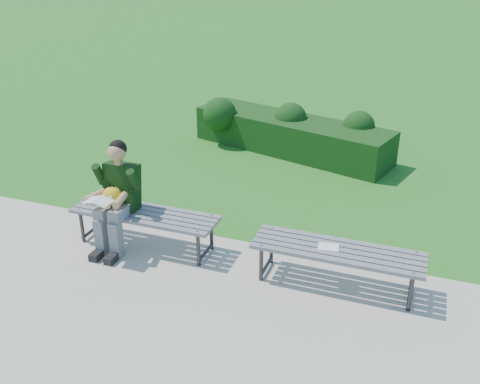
{
  "coord_description": "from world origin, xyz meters",
  "views": [
    {
      "loc": [
        1.88,
        -5.41,
        3.39
      ],
      "look_at": [
        -0.0,
        -0.27,
        0.82
      ],
      "focal_mm": 40.0,
      "sensor_mm": 36.0,
      "label": 1
    }
  ],
  "objects_px": {
    "bench_right": "(337,253)",
    "hedge": "(288,131)",
    "seated_boy": "(116,193)",
    "paper_sheet": "(328,247)",
    "bench_left": "(145,217)"
  },
  "relations": [
    {
      "from": "bench_right",
      "to": "hedge",
      "type": "bearing_deg",
      "value": 112.48
    },
    {
      "from": "seated_boy",
      "to": "paper_sheet",
      "type": "height_order",
      "value": "seated_boy"
    },
    {
      "from": "bench_left",
      "to": "hedge",
      "type": "bearing_deg",
      "value": 79.22
    },
    {
      "from": "bench_right",
      "to": "seated_boy",
      "type": "xyz_separation_m",
      "value": [
        -2.62,
        -0.05,
        0.3
      ]
    },
    {
      "from": "paper_sheet",
      "to": "bench_left",
      "type": "bearing_deg",
      "value": 179.01
    },
    {
      "from": "hedge",
      "to": "bench_right",
      "type": "height_order",
      "value": "hedge"
    },
    {
      "from": "bench_right",
      "to": "paper_sheet",
      "type": "distance_m",
      "value": 0.12
    },
    {
      "from": "hedge",
      "to": "bench_right",
      "type": "distance_m",
      "value": 4.17
    },
    {
      "from": "hedge",
      "to": "bench_left",
      "type": "relative_size",
      "value": 2.06
    },
    {
      "from": "hedge",
      "to": "bench_right",
      "type": "bearing_deg",
      "value": -67.52
    },
    {
      "from": "hedge",
      "to": "paper_sheet",
      "type": "height_order",
      "value": "hedge"
    },
    {
      "from": "hedge",
      "to": "paper_sheet",
      "type": "bearing_deg",
      "value": -68.8
    },
    {
      "from": "hedge",
      "to": "bench_right",
      "type": "relative_size",
      "value": 2.06
    },
    {
      "from": "bench_left",
      "to": "seated_boy",
      "type": "relative_size",
      "value": 1.37
    },
    {
      "from": "bench_right",
      "to": "seated_boy",
      "type": "distance_m",
      "value": 2.64
    }
  ]
}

